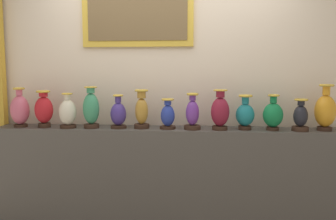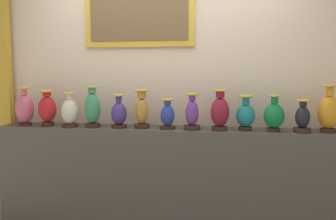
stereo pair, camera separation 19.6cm
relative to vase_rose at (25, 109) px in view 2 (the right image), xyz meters
name	(u,v)px [view 2 (the right image)]	position (x,y,z in m)	size (l,w,h in m)	color
display_shelf	(168,177)	(1.46, 0.04, -0.66)	(3.39, 0.34, 0.98)	#4C4742
back_wall	(170,81)	(1.45, 0.27, 0.27)	(5.01, 0.14, 2.81)	beige
vase_rose	(25,109)	(0.00, 0.00, 0.00)	(0.18, 0.18, 0.39)	#382319
vase_crimson	(47,109)	(0.25, 0.00, 0.00)	(0.17, 0.17, 0.36)	#382319
vase_ivory	(70,112)	(0.49, -0.02, -0.02)	(0.16, 0.16, 0.34)	#382319
vase_jade	(92,109)	(0.72, -0.01, 0.01)	(0.16, 0.16, 0.40)	#382319
vase_indigo	(119,114)	(0.98, 0.00, -0.04)	(0.15, 0.15, 0.33)	#382319
vase_ochre	(142,111)	(1.21, 0.01, 0.00)	(0.15, 0.15, 0.38)	#382319
vase_cobalt	(167,116)	(1.46, 0.01, -0.04)	(0.15, 0.15, 0.29)	#382319
vase_violet	(192,114)	(1.70, -0.01, -0.02)	(0.16, 0.16, 0.35)	#382319
vase_burgundy	(220,112)	(1.95, -0.02, 0.00)	(0.17, 0.17, 0.38)	#382319
vase_teal	(245,115)	(2.19, 0.02, -0.03)	(0.17, 0.17, 0.33)	#382319
vase_emerald	(274,115)	(2.44, 0.00, -0.03)	(0.18, 0.18, 0.33)	#382319
vase_onyx	(303,118)	(2.69, -0.02, -0.04)	(0.15, 0.15, 0.30)	#382319
vase_amber	(329,112)	(2.92, 0.02, 0.01)	(0.19, 0.19, 0.43)	#382319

